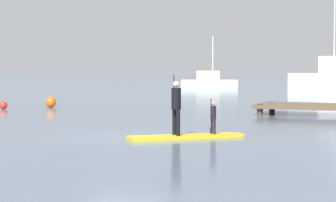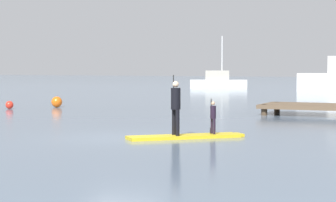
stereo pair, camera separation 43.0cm
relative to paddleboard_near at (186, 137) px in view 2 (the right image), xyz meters
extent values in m
plane|color=slate|center=(-1.90, -0.72, -0.05)|extent=(240.00, 240.00, 0.00)
cube|color=gold|center=(-0.06, -0.05, 0.00)|extent=(3.18, 2.99, 0.10)
cube|color=gold|center=(1.31, 1.19, 0.00)|extent=(0.54, 0.56, 0.09)
cylinder|color=black|center=(-0.37, -0.10, 0.45)|extent=(0.12, 0.12, 0.81)
cylinder|color=black|center=(-0.14, -0.36, 0.45)|extent=(0.12, 0.12, 0.81)
cylinder|color=black|center=(-0.25, -0.23, 1.19)|extent=(0.42, 0.42, 0.67)
sphere|color=beige|center=(-0.25, -0.23, 1.64)|extent=(0.19, 0.19, 0.19)
cylinder|color=black|center=(-0.40, -0.07, 0.99)|extent=(0.03, 0.03, 1.88)
cube|color=black|center=(-0.40, -0.07, 0.14)|extent=(0.12, 0.12, 0.18)
cylinder|color=black|center=(0.60, 0.69, 0.30)|extent=(0.07, 0.07, 0.49)
cylinder|color=black|center=(0.75, 0.53, 0.30)|extent=(0.07, 0.07, 0.49)
cylinder|color=black|center=(0.68, 0.61, 0.74)|extent=(0.26, 0.26, 0.41)
sphere|color=tan|center=(0.68, 0.61, 1.03)|extent=(0.12, 0.12, 0.12)
cylinder|color=black|center=(0.57, 0.73, 0.61)|extent=(0.03, 0.03, 1.12)
cube|color=black|center=(0.57, 0.73, 0.14)|extent=(0.12, 0.12, 0.18)
cube|color=silver|center=(-14.34, 44.03, 0.38)|extent=(5.89, 3.17, 0.87)
cube|color=#B2AD9E|center=(-14.46, 43.98, 1.29)|extent=(2.57, 1.64, 0.95)
cylinder|color=silver|center=(-14.01, 44.15, 3.53)|extent=(0.12, 0.12, 3.53)
cylinder|color=#473828|center=(-0.27, 10.20, 0.19)|extent=(0.28, 0.28, 0.49)
cylinder|color=#473828|center=(-0.27, 12.57, 0.19)|extent=(0.28, 0.28, 0.49)
sphere|color=red|center=(-13.82, 9.14, 0.16)|extent=(0.42, 0.42, 0.42)
sphere|color=orange|center=(-12.26, 11.25, 0.25)|extent=(0.60, 0.60, 0.60)
camera|label=1|loc=(7.18, -18.78, 2.20)|focal=68.93mm
camera|label=2|loc=(7.58, -18.61, 2.20)|focal=68.93mm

